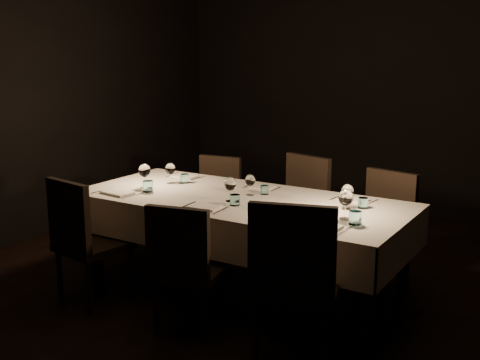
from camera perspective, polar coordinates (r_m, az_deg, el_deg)
The scene contains 14 objects.
room at distance 4.37m, azimuth 0.00°, elevation 7.68°, with size 5.01×6.01×3.01m.
dining_table at distance 4.51m, azimuth 0.00°, elevation -2.64°, with size 2.52×1.12×0.76m.
chair_near_left at distance 4.54m, azimuth -14.63°, elevation -5.14°, with size 0.52×0.52×0.95m.
place_setting_near_left at distance 4.78m, azimuth -9.72°, elevation -0.08°, with size 0.37×0.42×0.20m.
chair_near_center at distance 3.96m, azimuth -5.27°, elevation -7.79°, with size 0.51×0.51×0.89m.
place_setting_near_center at distance 4.30m, azimuth -1.56°, elevation -1.40°, with size 0.33×0.40×0.18m.
chair_near_right at distance 3.54m, azimuth 5.22°, elevation -9.14°, with size 0.62×0.62×1.03m.
place_setting_near_right at distance 3.90m, azimuth 9.51°, elevation -2.91°, with size 0.37×0.42×0.20m.
chair_far_left at distance 5.62m, azimuth -2.31°, elevation -1.75°, with size 0.47×0.47×0.87m.
place_setting_far_left at distance 5.07m, azimuth -5.89°, elevation 0.61°, with size 0.31×0.40×0.17m.
chair_far_center at distance 5.18m, azimuth 5.58°, elevation -2.54°, with size 0.56×0.56×0.96m.
place_setting_far_center at distance 4.65m, azimuth 1.63°, elevation -0.45°, with size 0.29×0.39×0.16m.
chair_far_right at distance 4.86m, azimuth 13.38°, elevation -4.08°, with size 0.53×0.53×0.92m.
place_setting_far_right at distance 4.32m, azimuth 10.66°, elevation -1.57°, with size 0.33×0.40×0.18m.
Camera 1 is at (2.29, -3.71, 1.86)m, focal length 45.00 mm.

